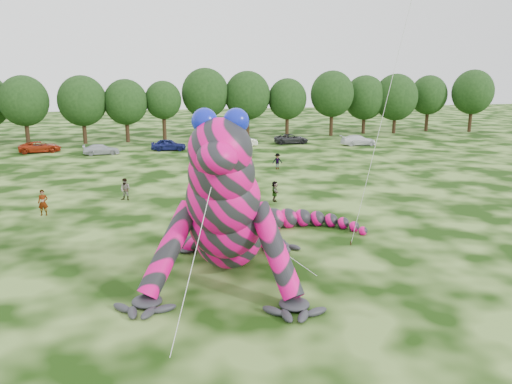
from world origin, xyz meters
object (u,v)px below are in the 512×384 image
object	(u,v)px
tree_11	(247,104)
tree_6	(25,111)
tree_14	(365,105)
tree_13	(332,103)
tree_9	(164,111)
spectator_5	(275,191)
inflatable_gecko	(230,184)
tree_8	(126,111)
tree_10	(206,103)
tree_12	(287,108)
car_6	(291,139)
tree_15	(395,104)
car_3	(101,149)
car_4	(169,145)
spectator_2	(277,161)
car_2	(40,147)
car_7	(358,140)
tree_7	(83,110)
tree_16	(428,103)
spectator_1	(126,189)
tree_17	(472,101)
spectator_0	(43,203)

from	to	relation	value
tree_11	tree_6	bearing A→B (deg)	-177.24
tree_11	tree_14	xyz separation A→B (m)	(19.68, 0.53, -0.33)
tree_13	tree_9	bearing A→B (deg)	179.52
tree_6	spectator_5	distance (m)	45.06
spectator_5	inflatable_gecko	bearing A→B (deg)	163.28
spectator_5	tree_14	bearing A→B (deg)	-24.48
tree_8	tree_10	bearing A→B (deg)	7.81
tree_12	tree_13	world-z (taller)	tree_13
tree_6	car_6	xyz separation A→B (m)	(35.83, -6.76, -4.08)
tree_15	tree_8	bearing A→B (deg)	-178.95
car_3	car_4	distance (m)	8.37
tree_13	spectator_2	world-z (taller)	tree_13
car_2	car_7	world-z (taller)	car_7
tree_7	tree_11	size ratio (longest dim) A/B	0.94
tree_14	car_7	bearing A→B (deg)	-117.99
tree_16	spectator_2	bearing A→B (deg)	-141.45
tree_11	car_2	xyz separation A→B (m)	(-28.67, -8.48, -4.34)
tree_16	spectator_1	world-z (taller)	tree_16
car_3	tree_14	bearing A→B (deg)	-76.11
tree_16	spectator_5	bearing A→B (deg)	-133.59
tree_10	tree_11	bearing A→B (deg)	-3.44
tree_16	car_3	xyz separation A→B (m)	(-52.74, -13.15, -4.06)
spectator_1	tree_17	bearing A→B (deg)	59.26
tree_10	car_4	xyz separation A→B (m)	(-6.42, -11.05, -4.49)
tree_7	tree_10	size ratio (longest dim) A/B	0.90
tree_14	tree_15	bearing A→B (deg)	-10.74
tree_10	tree_14	size ratio (longest dim) A/B	1.12
tree_10	car_3	distance (m)	19.74
car_4	spectator_2	distance (m)	18.53
car_3	tree_9	bearing A→B (deg)	-40.07
inflatable_gecko	tree_11	xyz separation A→B (m)	(12.15, 50.65, 0.81)
tree_14	spectator_5	xyz separation A→B (m)	(-26.13, -39.39, -3.90)
tree_14	tree_6	bearing A→B (deg)	-177.71
tree_10	car_4	world-z (taller)	tree_10
tree_8	spectator_5	world-z (taller)	tree_8
inflatable_gecko	car_2	size ratio (longest dim) A/B	3.36
inflatable_gecko	tree_16	distance (m)	67.87
tree_16	car_3	bearing A→B (deg)	-166.00
car_3	tree_7	bearing A→B (deg)	11.62
tree_10	tree_14	bearing A→B (deg)	0.32
spectator_0	inflatable_gecko	bearing A→B (deg)	-43.79
car_3	car_6	world-z (taller)	car_6
car_2	spectator_1	xyz separation A→B (m)	(10.85, -27.35, 0.18)
tree_9	tree_16	size ratio (longest dim) A/B	0.93
tree_17	spectator_0	world-z (taller)	tree_17
tree_6	car_4	size ratio (longest dim) A/B	2.14
spectator_5	tree_13	bearing A→B (deg)	-18.57
tree_13	tree_17	size ratio (longest dim) A/B	0.98
tree_9	tree_11	xyz separation A→B (m)	(12.72, 0.85, 0.70)
tree_9	spectator_0	bearing A→B (deg)	-105.69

